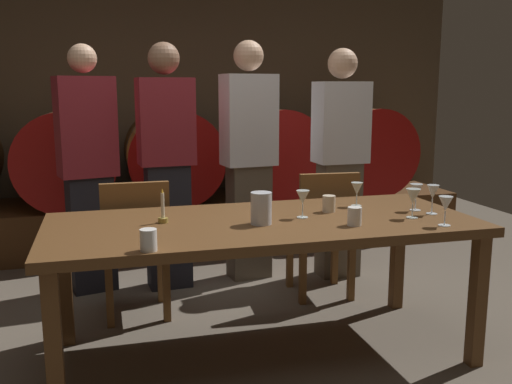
% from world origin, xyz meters
% --- Properties ---
extents(ground_plane, '(7.74, 7.74, 0.00)m').
position_xyz_m(ground_plane, '(0.00, 0.00, 0.00)').
color(ground_plane, brown).
extents(back_wall, '(5.96, 0.24, 2.80)m').
position_xyz_m(back_wall, '(0.00, 3.00, 1.40)').
color(back_wall, brown).
rests_on(back_wall, ground).
extents(barrel_shelf, '(5.36, 0.90, 0.42)m').
position_xyz_m(barrel_shelf, '(0.00, 2.45, 0.21)').
color(barrel_shelf, '#4C2D16').
rests_on(barrel_shelf, ground).
extents(wine_barrel_left, '(0.83, 0.93, 0.83)m').
position_xyz_m(wine_barrel_left, '(-0.91, 2.45, 0.83)').
color(wine_barrel_left, brown).
rests_on(wine_barrel_left, barrel_shelf).
extents(wine_barrel_center, '(0.83, 0.93, 0.83)m').
position_xyz_m(wine_barrel_center, '(-0.01, 2.45, 0.83)').
color(wine_barrel_center, '#513319').
rests_on(wine_barrel_center, barrel_shelf).
extents(wine_barrel_right, '(0.83, 0.93, 0.83)m').
position_xyz_m(wine_barrel_right, '(0.92, 2.45, 0.83)').
color(wine_barrel_right, brown).
rests_on(wine_barrel_right, barrel_shelf).
extents(wine_barrel_far_right, '(0.83, 0.93, 0.83)m').
position_xyz_m(wine_barrel_far_right, '(1.84, 2.45, 0.83)').
color(wine_barrel_far_right, brown).
rests_on(wine_barrel_far_right, barrel_shelf).
extents(dining_table, '(2.21, 0.94, 0.75)m').
position_xyz_m(dining_table, '(0.18, 0.08, 0.68)').
color(dining_table, brown).
rests_on(dining_table, ground).
extents(chair_left, '(0.40, 0.40, 0.88)m').
position_xyz_m(chair_left, '(-0.44, 0.75, 0.49)').
color(chair_left, brown).
rests_on(chair_left, ground).
extents(chair_right, '(0.43, 0.43, 0.88)m').
position_xyz_m(chair_right, '(0.81, 0.79, 0.49)').
color(chair_right, brown).
rests_on(chair_right, ground).
extents(guest_far_left, '(0.43, 0.33, 1.71)m').
position_xyz_m(guest_far_left, '(-0.71, 1.36, 0.88)').
color(guest_far_left, black).
rests_on(guest_far_left, ground).
extents(guest_center_left, '(0.40, 0.27, 1.73)m').
position_xyz_m(guest_center_left, '(-0.18, 1.30, 0.89)').
color(guest_center_left, black).
rests_on(guest_center_left, ground).
extents(guest_center_right, '(0.41, 0.29, 1.76)m').
position_xyz_m(guest_center_right, '(0.43, 1.35, 0.91)').
color(guest_center_right, brown).
rests_on(guest_center_right, ground).
extents(guest_far_right, '(0.39, 0.25, 1.71)m').
position_xyz_m(guest_far_right, '(1.10, 1.21, 0.88)').
color(guest_far_right, brown).
rests_on(guest_far_right, ground).
extents(candle_center, '(0.05, 0.05, 0.18)m').
position_xyz_m(candle_center, '(-0.33, 0.16, 0.79)').
color(candle_center, olive).
rests_on(candle_center, dining_table).
extents(pitcher, '(0.11, 0.11, 0.16)m').
position_xyz_m(pitcher, '(0.15, -0.00, 0.83)').
color(pitcher, silver).
rests_on(pitcher, dining_table).
extents(wine_glass_far_left, '(0.07, 0.07, 0.15)m').
position_xyz_m(wine_glass_far_left, '(0.40, 0.08, 0.85)').
color(wine_glass_far_left, silver).
rests_on(wine_glass_far_left, dining_table).
extents(wine_glass_left, '(0.07, 0.07, 0.14)m').
position_xyz_m(wine_glass_left, '(0.80, 0.28, 0.84)').
color(wine_glass_left, silver).
rests_on(wine_glass_left, dining_table).
extents(wine_glass_center_left, '(0.08, 0.08, 0.16)m').
position_xyz_m(wine_glass_center_left, '(0.96, -0.08, 0.86)').
color(wine_glass_center_left, silver).
rests_on(wine_glass_center_left, dining_table).
extents(wine_glass_center_right, '(0.07, 0.07, 0.15)m').
position_xyz_m(wine_glass_center_right, '(1.02, -0.28, 0.85)').
color(wine_glass_center_right, white).
rests_on(wine_glass_center_right, dining_table).
extents(wine_glass_right, '(0.07, 0.07, 0.15)m').
position_xyz_m(wine_glass_right, '(1.07, 0.08, 0.85)').
color(wine_glass_right, white).
rests_on(wine_glass_right, dining_table).
extents(wine_glass_far_right, '(0.07, 0.07, 0.16)m').
position_xyz_m(wine_glass_far_right, '(1.11, -0.02, 0.86)').
color(wine_glass_far_right, white).
rests_on(wine_glass_far_right, dining_table).
extents(cup_left, '(0.07, 0.07, 0.09)m').
position_xyz_m(cup_left, '(-0.44, -0.34, 0.79)').
color(cup_left, white).
rests_on(cup_left, dining_table).
extents(cup_center, '(0.07, 0.07, 0.09)m').
position_xyz_m(cup_center, '(0.59, 0.18, 0.79)').
color(cup_center, beige).
rests_on(cup_center, dining_table).
extents(cup_right, '(0.07, 0.07, 0.09)m').
position_xyz_m(cup_right, '(0.59, -0.15, 0.79)').
color(cup_right, white).
rests_on(cup_right, dining_table).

